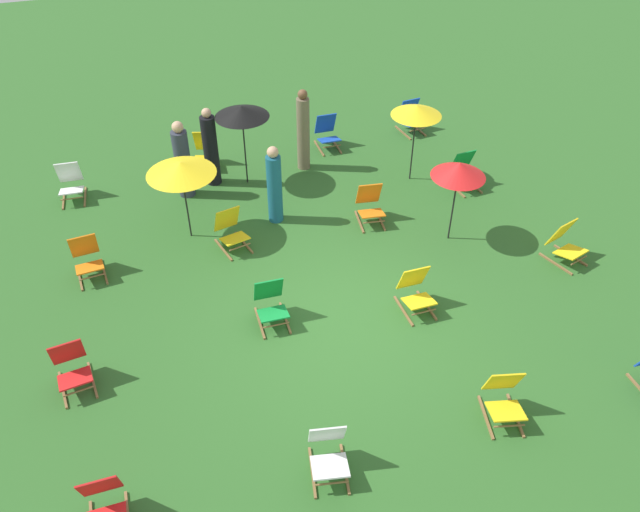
{
  "coord_description": "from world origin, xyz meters",
  "views": [
    {
      "loc": [
        -2.71,
        -7.11,
        7.57
      ],
      "look_at": [
        0.0,
        1.2,
        0.5
      ],
      "focal_mm": 35.5,
      "sensor_mm": 36.0,
      "label": 1
    }
  ],
  "objects_px": {
    "deckchair_2": "(465,172)",
    "umbrella_0": "(417,111)",
    "deckchair_0": "(231,230)",
    "umbrella_1": "(459,170)",
    "deckchair_3": "(327,133)",
    "person_3": "(211,149)",
    "umbrella_3": "(242,112)",
    "deckchair_8": "(416,291)",
    "person_0": "(303,132)",
    "deckchair_6": "(72,367)",
    "deckchair_9": "(104,505)",
    "deckchair_5": "(87,258)",
    "person_2": "(183,161)",
    "deckchair_10": "(411,117)",
    "person_1": "(274,186)",
    "deckchair_13": "(565,243)",
    "deckchair_7": "(271,303)",
    "umbrella_2": "(181,168)",
    "deckchair_1": "(370,205)",
    "deckchair_15": "(71,183)",
    "deckchair_4": "(205,151)",
    "deckchair_14": "(504,398)",
    "deckchair_11": "(328,452)"
  },
  "relations": [
    {
      "from": "umbrella_2",
      "to": "deckchair_11",
      "type": "bearing_deg",
      "value": -80.87
    },
    {
      "from": "deckchair_3",
      "to": "deckchair_13",
      "type": "relative_size",
      "value": 0.96
    },
    {
      "from": "deckchair_3",
      "to": "umbrella_1",
      "type": "distance_m",
      "value": 4.51
    },
    {
      "from": "deckchair_8",
      "to": "deckchair_11",
      "type": "xyz_separation_m",
      "value": [
        -2.41,
        -2.51,
        0.0
      ]
    },
    {
      "from": "deckchair_4",
      "to": "deckchair_7",
      "type": "relative_size",
      "value": 1.04
    },
    {
      "from": "umbrella_0",
      "to": "deckchair_7",
      "type": "bearing_deg",
      "value": -140.34
    },
    {
      "from": "deckchair_7",
      "to": "umbrella_3",
      "type": "height_order",
      "value": "umbrella_3"
    },
    {
      "from": "deckchair_0",
      "to": "deckchair_5",
      "type": "bearing_deg",
      "value": 166.96
    },
    {
      "from": "deckchair_2",
      "to": "umbrella_0",
      "type": "height_order",
      "value": "umbrella_0"
    },
    {
      "from": "umbrella_1",
      "to": "umbrella_0",
      "type": "bearing_deg",
      "value": 85.17
    },
    {
      "from": "umbrella_3",
      "to": "deckchair_8",
      "type": "bearing_deg",
      "value": -69.26
    },
    {
      "from": "deckchair_14",
      "to": "person_2",
      "type": "height_order",
      "value": "person_2"
    },
    {
      "from": "deckchair_1",
      "to": "person_0",
      "type": "relative_size",
      "value": 0.44
    },
    {
      "from": "umbrella_0",
      "to": "person_3",
      "type": "distance_m",
      "value": 4.44
    },
    {
      "from": "deckchair_7",
      "to": "umbrella_2",
      "type": "xyz_separation_m",
      "value": [
        -0.92,
        2.77,
        1.18
      ]
    },
    {
      "from": "deckchair_4",
      "to": "umbrella_2",
      "type": "distance_m",
      "value": 2.96
    },
    {
      "from": "deckchair_5",
      "to": "person_1",
      "type": "distance_m",
      "value": 3.75
    },
    {
      "from": "deckchair_10",
      "to": "person_1",
      "type": "bearing_deg",
      "value": -153.9
    },
    {
      "from": "deckchair_0",
      "to": "deckchair_4",
      "type": "bearing_deg",
      "value": 75.44
    },
    {
      "from": "deckchair_5",
      "to": "deckchair_8",
      "type": "xyz_separation_m",
      "value": [
        5.27,
        -2.65,
        0.0
      ]
    },
    {
      "from": "deckchair_2",
      "to": "deckchair_3",
      "type": "distance_m",
      "value": 3.45
    },
    {
      "from": "umbrella_3",
      "to": "deckchair_0",
      "type": "bearing_deg",
      "value": -110.24
    },
    {
      "from": "deckchair_7",
      "to": "deckchair_15",
      "type": "relative_size",
      "value": 1.0
    },
    {
      "from": "deckchair_0",
      "to": "person_0",
      "type": "distance_m",
      "value": 3.27
    },
    {
      "from": "deckchair_9",
      "to": "person_1",
      "type": "distance_m",
      "value": 6.73
    },
    {
      "from": "deckchair_0",
      "to": "umbrella_1",
      "type": "bearing_deg",
      "value": -28.33
    },
    {
      "from": "deckchair_6",
      "to": "person_3",
      "type": "bearing_deg",
      "value": 50.61
    },
    {
      "from": "deckchair_5",
      "to": "person_2",
      "type": "relative_size",
      "value": 0.48
    },
    {
      "from": "deckchair_2",
      "to": "person_0",
      "type": "relative_size",
      "value": 0.44
    },
    {
      "from": "deckchair_0",
      "to": "deckchair_7",
      "type": "bearing_deg",
      "value": -98.02
    },
    {
      "from": "umbrella_1",
      "to": "person_0",
      "type": "height_order",
      "value": "person_0"
    },
    {
      "from": "deckchair_0",
      "to": "umbrella_0",
      "type": "height_order",
      "value": "umbrella_0"
    },
    {
      "from": "deckchair_7",
      "to": "deckchair_9",
      "type": "bearing_deg",
      "value": -133.33
    },
    {
      "from": "deckchair_9",
      "to": "umbrella_1",
      "type": "xyz_separation_m",
      "value": [
        6.73,
        3.96,
        1.19
      ]
    },
    {
      "from": "deckchair_15",
      "to": "deckchair_6",
      "type": "bearing_deg",
      "value": -87.53
    },
    {
      "from": "deckchair_15",
      "to": "umbrella_1",
      "type": "relative_size",
      "value": 0.49
    },
    {
      "from": "deckchair_14",
      "to": "person_2",
      "type": "relative_size",
      "value": 0.49
    },
    {
      "from": "deckchair_1",
      "to": "deckchair_15",
      "type": "relative_size",
      "value": 1.0
    },
    {
      "from": "deckchair_14",
      "to": "person_1",
      "type": "relative_size",
      "value": 0.51
    },
    {
      "from": "deckchair_10",
      "to": "person_1",
      "type": "distance_m",
      "value": 4.99
    },
    {
      "from": "umbrella_1",
      "to": "person_3",
      "type": "height_order",
      "value": "person_3"
    },
    {
      "from": "umbrella_1",
      "to": "deckchair_10",
      "type": "bearing_deg",
      "value": 75.43
    },
    {
      "from": "deckchair_13",
      "to": "person_3",
      "type": "height_order",
      "value": "person_3"
    },
    {
      "from": "deckchair_3",
      "to": "umbrella_3",
      "type": "relative_size",
      "value": 0.46
    },
    {
      "from": "deckchair_4",
      "to": "deckchair_8",
      "type": "xyz_separation_m",
      "value": [
        2.57,
        -5.85,
        0.0
      ]
    },
    {
      "from": "deckchair_3",
      "to": "umbrella_3",
      "type": "height_order",
      "value": "umbrella_3"
    },
    {
      "from": "deckchair_3",
      "to": "deckchair_5",
      "type": "height_order",
      "value": "same"
    },
    {
      "from": "deckchair_3",
      "to": "umbrella_1",
      "type": "relative_size",
      "value": 0.49
    },
    {
      "from": "umbrella_3",
      "to": "deckchair_6",
      "type": "bearing_deg",
      "value": -128.11
    },
    {
      "from": "deckchair_1",
      "to": "deckchair_14",
      "type": "distance_m",
      "value": 5.1
    }
  ]
}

